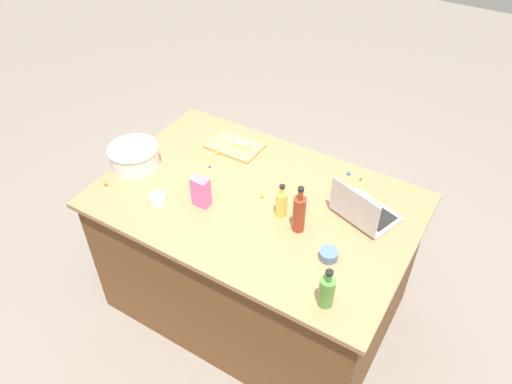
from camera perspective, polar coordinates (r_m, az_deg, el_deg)
The scene contains 18 objects.
ground_plane at distance 3.31m, azimuth -0.00°, elevation -12.46°, with size 12.00×12.00×0.00m, color slate.
island_counter at distance 2.96m, azimuth -0.00°, elevation -7.28°, with size 1.69×1.11×0.90m.
laptop at distance 2.56m, azimuth 12.14°, elevation -2.15°, with size 0.36×0.31×0.22m.
mixing_bowl_large at distance 2.91m, azimuth -13.89°, elevation 4.09°, with size 0.29×0.29×0.13m.
bottle_olive at distance 2.14m, azimuth 8.16°, elevation -11.22°, with size 0.07×0.07×0.21m.
bottle_oil at distance 2.51m, azimuth 2.96°, elevation -1.28°, with size 0.06×0.06×0.19m.
bottle_soy at distance 2.41m, azimuth 5.00°, elevation -2.44°, with size 0.06×0.06×0.27m.
cutting_board at distance 3.00m, azimuth -2.54°, elevation 5.30°, with size 0.32×0.21×0.02m, color tan.
butter_stick_left at distance 2.97m, azimuth -1.83°, elevation 5.46°, with size 0.11×0.04×0.04m, color #F4E58C.
ramekin_small at distance 2.66m, azimuth -11.30°, elevation -0.83°, with size 0.09×0.09×0.05m, color white.
ramekin_medium at distance 2.36m, azimuth 8.38°, elevation -7.15°, with size 0.09×0.09×0.05m, color slate.
candy_bag at distance 2.57m, azimuth -6.38°, elevation 0.01°, with size 0.09×0.06×0.17m, color pink.
candy_0 at distance 2.84m, azimuth 10.66°, elevation 2.13°, with size 0.02×0.02×0.02m, color blue.
candy_1 at distance 2.65m, azimuth 0.73°, elevation -0.46°, with size 0.02×0.02×0.02m, color yellow.
candy_3 at distance 2.86m, azimuth -5.36°, elevation 2.97°, with size 0.02×0.02×0.02m, color blue.
candy_4 at distance 2.84m, azimuth -16.95°, elevation 0.89°, with size 0.02×0.02×0.02m, color orange.
candy_5 at distance 2.82m, azimuth 12.00°, elevation 1.51°, with size 0.02×0.02×0.02m, color green.
candy_6 at distance 2.95m, azimuth -4.40°, elevation 4.53°, with size 0.02×0.02×0.02m, color yellow.
Camera 1 is at (-1.02, 1.68, 2.67)m, focal length 34.65 mm.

